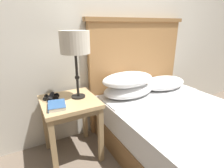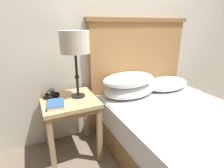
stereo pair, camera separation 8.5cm
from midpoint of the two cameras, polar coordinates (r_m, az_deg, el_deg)
name	(u,v)px [view 1 (the left image)]	position (r m, az deg, el deg)	size (l,w,h in m)	color
wall_back	(106,21)	(2.04, -3.22, 19.74)	(8.00, 0.06, 2.60)	beige
nightstand	(70,109)	(1.72, -14.97, -7.80)	(0.50, 0.51, 0.61)	tan
bed	(188,132)	(1.83, 22.23, -14.44)	(1.34, 2.01, 1.34)	brown
table_lamp	(75,44)	(1.59, -13.55, 12.58)	(0.26, 0.26, 0.61)	black
book_on_nightstand	(57,106)	(1.56, -19.16, -6.69)	(0.17, 0.21, 0.04)	silver
binoculars_pair	(51,97)	(1.73, -20.59, -4.05)	(0.15, 0.16, 0.05)	black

